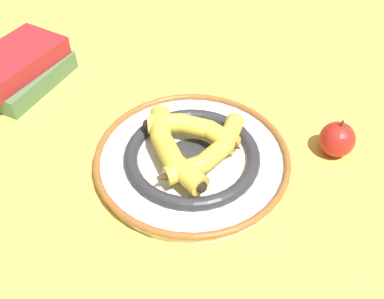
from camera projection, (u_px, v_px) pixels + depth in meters
ground_plane at (209, 167)px, 0.80m from camera, size 2.80×2.80×0.00m
decorative_bowl at (192, 158)px, 0.79m from camera, size 0.35×0.35×0.03m
banana_a at (170, 147)px, 0.76m from camera, size 0.21×0.12×0.04m
banana_b at (210, 153)px, 0.75m from camera, size 0.06×0.21×0.03m
banana_c at (195, 129)px, 0.79m from camera, size 0.17×0.10×0.03m
book_stack at (20, 68)px, 0.94m from camera, size 0.18×0.24×0.08m
apple at (337, 139)px, 0.80m from camera, size 0.06×0.06×0.08m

